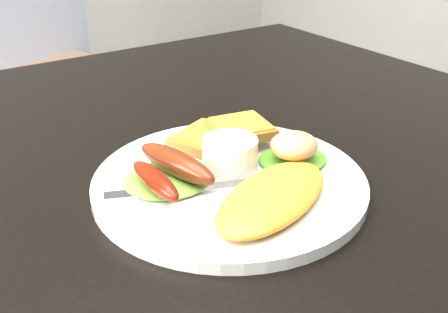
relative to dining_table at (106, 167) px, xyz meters
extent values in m
cube|color=black|center=(0.00, 0.00, 0.00)|extent=(1.20, 0.80, 0.04)
cube|color=tan|center=(0.29, 1.19, -0.28)|extent=(0.55, 0.55, 0.05)
cylinder|color=white|center=(0.08, -0.15, 0.03)|extent=(0.28, 0.28, 0.01)
ellipsoid|color=#5A9F3D|center=(0.02, -0.13, 0.04)|extent=(0.11, 0.10, 0.01)
ellipsoid|color=#47891B|center=(0.15, -0.16, 0.04)|extent=(0.09, 0.08, 0.01)
ellipsoid|color=gold|center=(0.08, -0.22, 0.04)|extent=(0.18, 0.13, 0.02)
ellipsoid|color=maroon|center=(-0.01, -0.15, 0.05)|extent=(0.02, 0.08, 0.02)
ellipsoid|color=#612313|center=(0.03, -0.13, 0.05)|extent=(0.05, 0.11, 0.03)
cylinder|color=white|center=(0.09, -0.14, 0.05)|extent=(0.06, 0.06, 0.03)
cube|color=olive|center=(0.10, -0.08, 0.04)|extent=(0.10, 0.10, 0.01)
cube|color=olive|center=(0.13, -0.09, 0.05)|extent=(0.08, 0.08, 0.01)
ellipsoid|color=beige|center=(0.15, -0.17, 0.06)|extent=(0.06, 0.06, 0.03)
cube|color=#ADAFB7|center=(0.03, -0.15, 0.03)|extent=(0.17, 0.08, 0.00)
camera|label=1|loc=(-0.20, -0.54, 0.30)|focal=42.00mm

